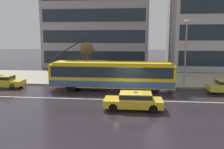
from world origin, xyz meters
TOP-DOWN VIEW (x-y plane):
  - ground_plane at (0.00, 0.00)m, footprint 160.00×160.00m
  - sidewalk_slab at (0.00, 9.06)m, footprint 80.00×10.00m
  - lane_centre_line at (0.00, -1.20)m, footprint 72.00×0.14m
  - trolleybus at (-1.74, 2.46)m, footprint 12.77×2.52m
  - taxi_queued_behind_bus at (-13.42, 2.51)m, footprint 4.31×1.81m
  - taxi_oncoming_near at (0.55, -3.66)m, footprint 4.29×1.79m
  - bus_shelter at (-4.65, 6.03)m, footprint 3.75×1.85m
  - pedestrian_at_shelter at (-6.14, 4.95)m, footprint 1.53×1.53m
  - pedestrian_approaching_curb at (0.01, 4.96)m, footprint 1.53×1.53m
  - pedestrian_walking_past at (-1.16, 4.38)m, footprint 1.22×1.22m
  - street_lamp at (5.81, 4.88)m, footprint 0.60×0.32m
  - street_tree_bare at (-5.07, 6.23)m, footprint 1.87×1.66m

SIDE VIEW (x-z plane):
  - ground_plane at x=0.00m, z-range 0.00..0.00m
  - lane_centre_line at x=0.00m, z-range 0.00..0.01m
  - sidewalk_slab at x=0.00m, z-range 0.00..0.14m
  - taxi_queued_behind_bus at x=-13.42m, z-range 0.01..1.40m
  - taxi_oncoming_near at x=0.55m, z-range 0.01..1.40m
  - trolleybus at x=-1.74m, z-range -1.07..4.21m
  - pedestrian_walking_past at x=-1.16m, z-range 0.71..2.64m
  - pedestrian_at_shelter at x=-6.14m, z-range 0.77..2.77m
  - pedestrian_approaching_curb at x=0.01m, z-range 0.80..2.83m
  - bus_shelter at x=-4.65m, z-range 0.78..3.22m
  - street_tree_bare at x=-5.07m, z-range 1.51..6.10m
  - street_lamp at x=5.81m, z-range 0.75..7.66m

